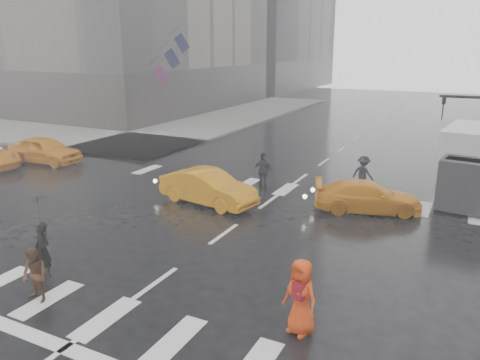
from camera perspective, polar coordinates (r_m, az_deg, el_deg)
The scene contains 14 objects.
ground at distance 16.70m, azimuth -1.98°, elevation -6.58°, with size 120.00×120.00×0.00m, color black.
sidewalk_nw at distance 41.56m, azimuth -14.16°, elevation 6.77°, with size 35.00×35.00×0.15m, color slate.
road_markings at distance 16.70m, azimuth -1.98°, elevation -6.56°, with size 18.00×48.00×0.01m, color silver, non-canonical shape.
planter_west at distance 22.37m, azimuth 24.77°, elevation 0.46°, with size 1.10×1.10×1.80m.
flag_cluster at distance 39.14m, azimuth -8.66°, elevation 14.72°, with size 2.87×3.06×4.69m.
pedestrian_black at distance 14.34m, azimuth -23.25°, elevation -4.87°, with size 1.08×1.09×2.43m.
pedestrian_brown at distance 13.35m, azimuth -23.75°, elevation -10.59°, with size 0.72×0.56×1.48m, color #462919.
pedestrian_orange at distance 11.06m, azimuth 7.41°, elevation -13.94°, with size 1.04×0.85×1.83m.
pedestrian_far_a at distance 21.58m, azimuth 2.88°, elevation 1.07°, with size 1.00×0.61×1.71m, color black.
pedestrian_far_b at distance 22.01m, azimuth 14.78°, elevation 0.77°, with size 1.07×0.59×1.65m, color black.
taxi_front at distance 28.74m, azimuth -22.70°, elevation 3.41°, with size 1.78×4.41×1.50m, color orange.
taxi_mid at distance 19.64m, azimuth -3.91°, elevation -0.90°, with size 1.51×4.33×1.43m, color orange.
taxi_rear at distance 19.43m, azimuth 15.31°, elevation -1.95°, with size 1.71×3.72×1.22m, color orange.
box_truck at distance 22.55m, azimuth 26.25°, elevation 2.02°, with size 2.12×5.64×3.00m.
Camera 1 is at (7.46, -13.49, 6.42)m, focal length 35.00 mm.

